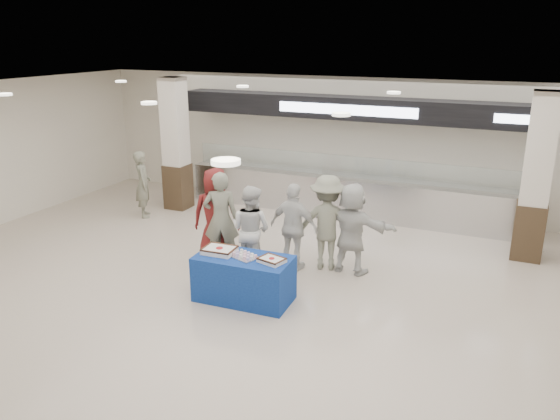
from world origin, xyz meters
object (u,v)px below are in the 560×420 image
at_px(display_table, 244,278).
at_px(soldier_bg, 143,184).
at_px(soldier_a, 221,219).
at_px(civilian_maroon, 216,215).
at_px(chef_tall, 251,229).
at_px(civilian_white, 352,228).
at_px(cupcake_tray, 245,255).
at_px(soldier_b, 327,223).
at_px(chef_short, 294,227).
at_px(sheet_cake_left, 219,250).
at_px(sheet_cake_right, 272,260).

xyz_separation_m(display_table, soldier_bg, (-4.17, 2.88, 0.41)).
bearing_deg(soldier_a, display_table, 112.19).
distance_m(civilian_maroon, chef_tall, 0.90).
bearing_deg(civilian_white, civilian_maroon, 16.43).
height_order(civilian_maroon, chef_tall, civilian_maroon).
bearing_deg(cupcake_tray, soldier_b, 66.47).
distance_m(display_table, soldier_bg, 5.09).
xyz_separation_m(civilian_maroon, civilian_white, (2.52, 0.47, -0.06)).
xyz_separation_m(civilian_maroon, soldier_a, (0.20, -0.16, -0.00)).
distance_m(display_table, chef_short, 1.57).
relative_size(sheet_cake_left, civilian_white, 0.32).
relative_size(sheet_cake_left, sheet_cake_right, 1.19).
height_order(sheet_cake_right, chef_short, chef_short).
bearing_deg(chef_short, chef_tall, 38.13).
bearing_deg(civilian_maroon, chef_short, 166.32).
height_order(soldier_a, civilian_white, soldier_a).
bearing_deg(sheet_cake_left, chef_tall, 87.82).
xyz_separation_m(sheet_cake_right, soldier_b, (0.29, 1.77, 0.09)).
xyz_separation_m(soldier_a, civilian_white, (2.32, 0.63, -0.06)).
height_order(chef_tall, civilian_white, civilian_white).
bearing_deg(soldier_a, cupcake_tray, 112.86).
relative_size(soldier_b, civilian_white, 1.05).
height_order(sheet_cake_right, soldier_a, soldier_a).
bearing_deg(soldier_b, soldier_bg, -27.05).
distance_m(cupcake_tray, chef_tall, 1.14).
bearing_deg(sheet_cake_right, chef_short, 99.22).
height_order(display_table, civilian_white, civilian_white).
bearing_deg(soldier_b, display_table, 51.41).
bearing_deg(soldier_b, civilian_maroon, -1.61).
bearing_deg(soldier_bg, cupcake_tray, -161.83).
distance_m(display_table, civilian_white, 2.22).
distance_m(display_table, chef_tall, 1.21).
height_order(display_table, soldier_b, soldier_b).
relative_size(civilian_maroon, soldier_b, 1.02).
relative_size(chef_tall, civilian_white, 0.97).
bearing_deg(display_table, soldier_a, 130.43).
bearing_deg(sheet_cake_left, civilian_maroon, 122.29).
bearing_deg(chef_short, soldier_a, 20.01).
height_order(cupcake_tray, chef_tall, chef_tall).
bearing_deg(chef_tall, sheet_cake_right, 138.25).
height_order(sheet_cake_left, chef_short, chef_short).
height_order(sheet_cake_left, civilian_maroon, civilian_maroon).
bearing_deg(civilian_white, sheet_cake_left, 52.00).
height_order(sheet_cake_right, soldier_b, soldier_b).
bearing_deg(soldier_bg, civilian_maroon, -155.86).
xyz_separation_m(cupcake_tray, soldier_b, (0.77, 1.77, 0.10)).
bearing_deg(soldier_bg, sheet_cake_right, -159.03).
distance_m(chef_tall, soldier_b, 1.39).
distance_m(civilian_white, soldier_bg, 5.54).
relative_size(chef_short, soldier_bg, 1.03).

